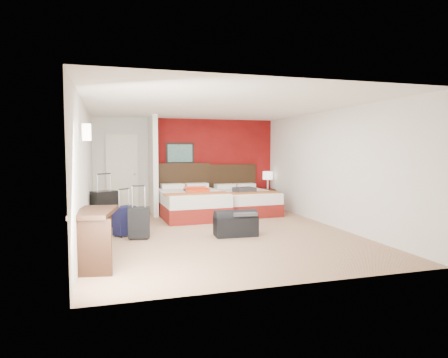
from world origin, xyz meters
name	(u,v)px	position (x,y,z in m)	size (l,w,h in m)	color
ground	(218,232)	(0.00, 0.00, 0.00)	(6.50, 6.50, 0.00)	tan
room_walls	(141,167)	(-1.40, 1.42, 1.26)	(5.02, 6.52, 2.50)	silver
red_accent_panel	(213,164)	(0.75, 3.23, 1.25)	(3.50, 0.04, 2.50)	maroon
partition_wall	(153,165)	(-1.00, 2.61, 1.25)	(0.12, 1.20, 2.50)	silver
entry_door	(122,173)	(-1.75, 3.20, 1.02)	(0.82, 0.06, 2.05)	silver
bed_left	(191,204)	(-0.16, 1.88, 0.32)	(1.47, 2.11, 0.63)	silver
bed_right	(244,202)	(1.29, 2.11, 0.29)	(1.35, 1.92, 0.58)	silver
red_suitcase_open	(196,190)	(-0.06, 1.78, 0.68)	(0.52, 0.72, 0.09)	red
jacket_bundle	(244,190)	(1.19, 1.81, 0.64)	(0.50, 0.40, 0.12)	#333237
nightstand	(268,198)	(2.28, 2.88, 0.26)	(0.37, 0.37, 0.52)	black
table_lamp	(268,180)	(2.28, 2.88, 0.77)	(0.28, 0.28, 0.51)	white
suitcase_black	(105,210)	(-2.19, 1.03, 0.38)	(0.51, 0.32, 0.76)	black
suitcase_charcoal	(139,224)	(-1.57, -0.21, 0.28)	(0.38, 0.24, 0.56)	black
suitcase_navy	(124,222)	(-1.82, 0.14, 0.27)	(0.39, 0.24, 0.54)	black
duffel_bag	(236,225)	(0.23, -0.45, 0.20)	(0.80, 0.43, 0.41)	black
jacket_draped	(244,213)	(0.38, -0.50, 0.44)	(0.45, 0.38, 0.06)	#3B3C41
desk	(95,239)	(-2.29, -1.82, 0.41)	(0.49, 0.98, 0.81)	black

